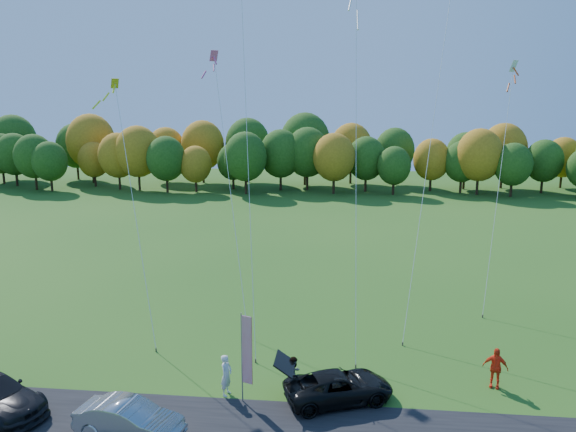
# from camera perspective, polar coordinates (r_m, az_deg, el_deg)

# --- Properties ---
(ground) EXTENTS (160.00, 160.00, 0.00)m
(ground) POSITION_cam_1_polar(r_m,az_deg,el_deg) (27.34, -1.39, -17.22)
(ground) COLOR #215316
(tree_line) EXTENTS (116.00, 12.00, 10.00)m
(tree_line) POSITION_cam_1_polar(r_m,az_deg,el_deg) (79.83, 3.71, 2.40)
(tree_line) COLOR #1E4711
(tree_line) RESTS_ON ground
(black_suv) EXTENTS (5.36, 3.88, 1.36)m
(black_suv) POSITION_cam_1_polar(r_m,az_deg,el_deg) (26.26, 5.18, -16.89)
(black_suv) COLOR black
(black_suv) RESTS_ON ground
(silver_sedan) EXTENTS (4.62, 2.35, 1.45)m
(silver_sedan) POSITION_cam_1_polar(r_m,az_deg,el_deg) (24.67, -15.83, -19.27)
(silver_sedan) COLOR #A1A1A5
(silver_sedan) RESTS_ON ground
(person_tailgate_a) EXTENTS (0.63, 0.80, 1.93)m
(person_tailgate_a) POSITION_cam_1_polar(r_m,az_deg,el_deg) (26.64, -6.29, -15.76)
(person_tailgate_a) COLOR silver
(person_tailgate_a) RESTS_ON ground
(person_tailgate_b) EXTENTS (0.91, 0.99, 1.65)m
(person_tailgate_b) POSITION_cam_1_polar(r_m,az_deg,el_deg) (26.91, 0.65, -15.72)
(person_tailgate_b) COLOR gray
(person_tailgate_b) RESTS_ON ground
(person_east) EXTENTS (1.24, 0.79, 1.96)m
(person_east) POSITION_cam_1_polar(r_m,az_deg,el_deg) (28.77, 20.31, -14.25)
(person_east) COLOR #F33816
(person_east) RESTS_ON ground
(feather_flag) EXTENTS (0.53, 0.24, 4.20)m
(feather_flag) POSITION_cam_1_polar(r_m,az_deg,el_deg) (25.24, -4.31, -13.31)
(feather_flag) COLOR #999999
(feather_flag) RESTS_ON ground
(kite_delta_blue) EXTENTS (4.46, 12.51, 30.54)m
(kite_delta_blue) POSITION_cam_1_polar(r_m,az_deg,el_deg) (32.55, -4.47, 14.71)
(kite_delta_blue) COLOR #4C3F33
(kite_delta_blue) RESTS_ON ground
(kite_parafoil_orange) EXTENTS (5.87, 12.81, 29.09)m
(kite_parafoil_orange) POSITION_cam_1_polar(r_m,az_deg,el_deg) (35.62, 15.12, 13.31)
(kite_parafoil_orange) COLOR #4C3F33
(kite_parafoil_orange) RESTS_ON ground
(kite_delta_red) EXTENTS (2.24, 10.95, 21.85)m
(kite_delta_red) POSITION_cam_1_polar(r_m,az_deg,el_deg) (31.91, 6.93, 9.64)
(kite_delta_red) COLOR #4C3F33
(kite_delta_red) RESTS_ON ground
(kite_diamond_yellow) EXTENTS (4.39, 6.48, 14.70)m
(kite_diamond_yellow) POSITION_cam_1_polar(r_m,az_deg,el_deg) (32.78, -15.36, 0.72)
(kite_diamond_yellow) COLOR #4C3F33
(kite_diamond_yellow) RESTS_ON ground
(kite_diamond_white) EXTENTS (2.96, 6.71, 16.09)m
(kite_diamond_white) POSITION_cam_1_polar(r_m,az_deg,el_deg) (38.30, 20.63, 2.95)
(kite_diamond_white) COLOR #4C3F33
(kite_diamond_white) RESTS_ON ground
(kite_diamond_pink) EXTENTS (3.93, 8.13, 16.61)m
(kite_diamond_pink) POSITION_cam_1_polar(r_m,az_deg,el_deg) (34.08, -5.94, 3.05)
(kite_diamond_pink) COLOR #4C3F33
(kite_diamond_pink) RESTS_ON ground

